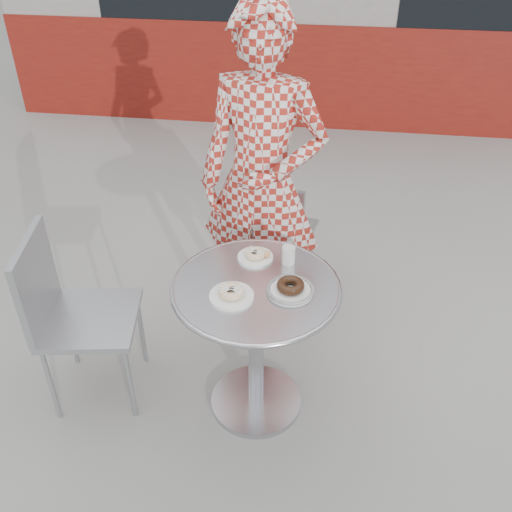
# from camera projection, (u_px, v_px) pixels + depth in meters

# --- Properties ---
(ground) EXTENTS (60.00, 60.00, 0.00)m
(ground) POSITION_uv_depth(u_px,v_px,m) (252.00, 396.00, 2.94)
(ground) COLOR #9C9A95
(ground) RESTS_ON ground
(bistro_table) EXTENTS (0.75, 0.75, 0.76)m
(bistro_table) POSITION_uv_depth(u_px,v_px,m) (256.00, 318.00, 2.58)
(bistro_table) COLOR silver
(bistro_table) RESTS_ON ground
(chair_far) EXTENTS (0.46, 0.46, 0.81)m
(chair_far) POSITION_uv_depth(u_px,v_px,m) (279.00, 254.00, 3.55)
(chair_far) COLOR #9DA0A5
(chair_far) RESTS_ON ground
(chair_left) EXTENTS (0.51, 0.51, 0.92)m
(chair_left) POSITION_uv_depth(u_px,v_px,m) (94.00, 347.00, 2.83)
(chair_left) COLOR #9DA0A5
(chair_left) RESTS_ON ground
(seated_person) EXTENTS (0.73, 0.55, 1.82)m
(seated_person) POSITION_uv_depth(u_px,v_px,m) (262.00, 184.00, 2.92)
(seated_person) COLOR #A22219
(seated_person) RESTS_ON ground
(plate_far) EXTENTS (0.17, 0.17, 0.04)m
(plate_far) POSITION_uv_depth(u_px,v_px,m) (256.00, 255.00, 2.63)
(plate_far) COLOR white
(plate_far) RESTS_ON bistro_table
(plate_near) EXTENTS (0.19, 0.19, 0.05)m
(plate_near) POSITION_uv_depth(u_px,v_px,m) (231.00, 294.00, 2.40)
(plate_near) COLOR white
(plate_near) RESTS_ON bistro_table
(plate_checker) EXTENTS (0.21, 0.21, 0.05)m
(plate_checker) POSITION_uv_depth(u_px,v_px,m) (290.00, 289.00, 2.43)
(plate_checker) COLOR white
(plate_checker) RESTS_ON bistro_table
(milk_cup) EXTENTS (0.07, 0.07, 0.10)m
(milk_cup) POSITION_uv_depth(u_px,v_px,m) (289.00, 254.00, 2.58)
(milk_cup) COLOR white
(milk_cup) RESTS_ON bistro_table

